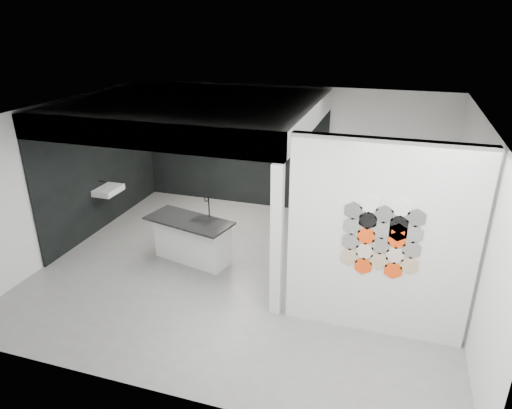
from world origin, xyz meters
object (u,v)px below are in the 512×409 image
object	(u,v)px
partition_panel	(379,242)
bottle_dark	(223,145)
kettle	(279,150)
glass_bowl	(293,153)
kitchen_island	(192,239)
utensil_cup	(199,145)
stockpot	(189,143)
glass_vase	(293,152)
wall_basin	(108,190)

from	to	relation	value
partition_panel	bottle_dark	world-z (taller)	partition_panel
kettle	glass_bowl	bearing A→B (deg)	-0.32
kitchen_island	bottle_dark	distance (m)	3.00
partition_panel	kettle	distance (m)	4.55
glass_bowl	utensil_cup	distance (m)	2.25
stockpot	glass_vase	distance (m)	2.51
wall_basin	utensil_cup	distance (m)	2.42
bottle_dark	glass_vase	bearing A→B (deg)	0.00
glass_vase	bottle_dark	size ratio (longest dim) A/B	0.90
kitchen_island	bottle_dark	bearing A→B (deg)	112.69
wall_basin	kitchen_island	bearing A→B (deg)	-18.31
kettle	bottle_dark	xyz separation A→B (m)	(-1.35, 0.00, 0.01)
glass_vase	kitchen_island	bearing A→B (deg)	-113.11
kitchen_island	kettle	world-z (taller)	kettle
kettle	utensil_cup	size ratio (longest dim) A/B	1.69
glass_vase	bottle_dark	bearing A→B (deg)	180.00
partition_panel	stockpot	xyz separation A→B (m)	(-4.59, 3.87, -0.00)
kitchen_island	wall_basin	bearing A→B (deg)	174.80
bottle_dark	utensil_cup	world-z (taller)	bottle_dark
partition_panel	glass_vase	size ratio (longest dim) A/B	18.71
partition_panel	glass_bowl	world-z (taller)	partition_panel
utensil_cup	wall_basin	bearing A→B (deg)	-119.00
kitchen_island	kettle	distance (m)	3.08
stockpot	kettle	world-z (taller)	stockpot
wall_basin	bottle_dark	size ratio (longest dim) A/B	3.62
wall_basin	bottle_dark	world-z (taller)	bottle_dark
wall_basin	stockpot	bearing A→B (deg)	67.03
glass_bowl	bottle_dark	size ratio (longest dim) A/B	0.78
glass_bowl	utensil_cup	xyz separation A→B (m)	(-2.25, 0.00, 0.01)
partition_panel	utensil_cup	world-z (taller)	partition_panel
stockpot	glass_vase	bearing A→B (deg)	0.00
stockpot	utensil_cup	distance (m)	0.27
partition_panel	glass_bowl	size ratio (longest dim) A/B	21.61
glass_bowl	kitchen_island	bearing A→B (deg)	-113.11
kettle	glass_bowl	distance (m)	0.32
partition_panel	bottle_dark	xyz separation A→B (m)	(-3.74, 3.87, 0.00)
partition_panel	utensil_cup	xyz separation A→B (m)	(-4.32, 3.87, -0.03)
wall_basin	glass_bowl	world-z (taller)	glass_bowl
kitchen_island	bottle_dark	size ratio (longest dim) A/B	10.16
glass_bowl	wall_basin	bearing A→B (deg)	-148.65
stockpot	utensil_cup	size ratio (longest dim) A/B	1.87
kettle	utensil_cup	bearing A→B (deg)	179.68
glass_vase	partition_panel	bearing A→B (deg)	-61.77
partition_panel	kitchen_island	size ratio (longest dim) A/B	1.66
kitchen_island	kettle	size ratio (longest dim) A/B	9.59
kitchen_island	stockpot	size ratio (longest dim) A/B	8.67
wall_basin	kitchen_island	xyz separation A→B (m)	(2.20, -0.73, -0.42)
kitchen_island	utensil_cup	bearing A→B (deg)	123.78
wall_basin	partition_panel	bearing A→B (deg)	-18.23
kettle	glass_vase	size ratio (longest dim) A/B	1.17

